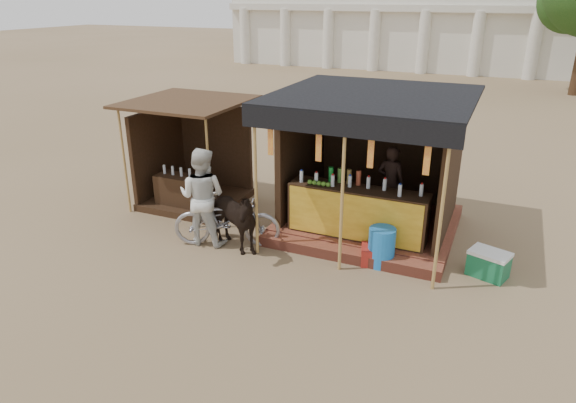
# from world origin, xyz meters

# --- Properties ---
(ground) EXTENTS (120.00, 120.00, 0.00)m
(ground) POSITION_xyz_m (0.00, 0.00, 0.00)
(ground) COLOR #846B4C
(ground) RESTS_ON ground
(main_stall) EXTENTS (3.60, 3.61, 2.78)m
(main_stall) POSITION_xyz_m (1.01, 3.36, 1.02)
(main_stall) COLOR brown
(main_stall) RESTS_ON ground
(secondary_stall) EXTENTS (2.40, 2.40, 2.38)m
(secondary_stall) POSITION_xyz_m (-3.17, 3.24, 0.85)
(secondary_stall) COLOR #341E12
(secondary_stall) RESTS_ON ground
(cow) EXTENTS (1.61, 1.14, 1.24)m
(cow) POSITION_xyz_m (-1.11, 1.46, 0.62)
(cow) COLOR black
(cow) RESTS_ON ground
(motorbike) EXTENTS (2.14, 1.37, 1.06)m
(motorbike) POSITION_xyz_m (-1.25, 1.59, 0.53)
(motorbike) COLOR #93929A
(motorbike) RESTS_ON ground
(bystander) EXTENTS (1.00, 0.82, 1.89)m
(bystander) POSITION_xyz_m (-1.73, 1.53, 0.94)
(bystander) COLOR silver
(bystander) RESTS_ON ground
(blue_barrel) EXTENTS (0.59, 0.59, 0.71)m
(blue_barrel) POSITION_xyz_m (1.62, 2.00, 0.35)
(blue_barrel) COLOR blue
(blue_barrel) RESTS_ON ground
(red_crate) EXTENTS (0.49, 0.52, 0.32)m
(red_crate) POSITION_xyz_m (1.47, 2.00, 0.16)
(red_crate) COLOR #A5231B
(red_crate) RESTS_ON ground
(cooler) EXTENTS (0.75, 0.62, 0.46)m
(cooler) POSITION_xyz_m (3.39, 2.34, 0.23)
(cooler) COLOR #176A3F
(cooler) RESTS_ON ground
(background_building) EXTENTS (26.00, 7.45, 8.18)m
(background_building) POSITION_xyz_m (-2.00, 29.94, 3.98)
(background_building) COLOR silver
(background_building) RESTS_ON ground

